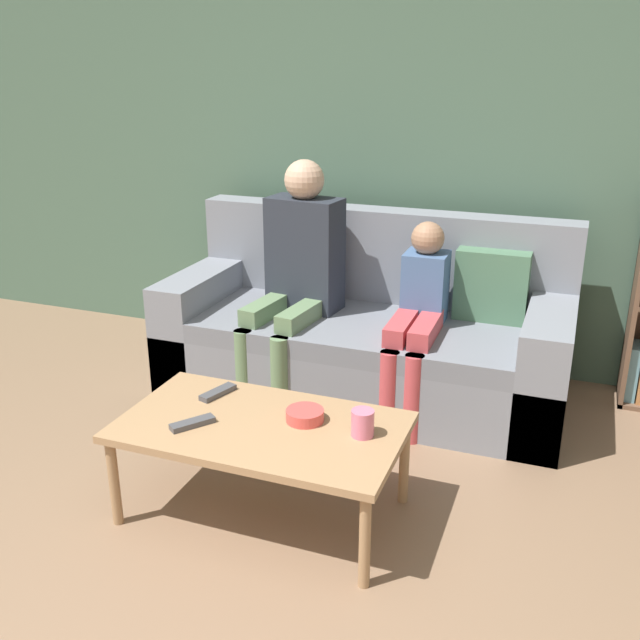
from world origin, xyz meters
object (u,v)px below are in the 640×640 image
(snack_bowl, at_px, (305,415))
(person_adult, at_px, (298,263))
(tv_remote_1, at_px, (218,392))
(coffee_table, at_px, (261,432))
(cup_near, at_px, (363,423))
(person_child, at_px, (418,311))
(couch, at_px, (367,337))
(tv_remote_0, at_px, (193,423))

(snack_bowl, bearing_deg, person_adult, 113.40)
(tv_remote_1, bearing_deg, coffee_table, -13.09)
(cup_near, bearing_deg, person_child, 92.09)
(couch, distance_m, tv_remote_0, 1.34)
(person_adult, distance_m, person_child, 0.68)
(couch, bearing_deg, person_child, -25.39)
(coffee_table, relative_size, person_child, 1.14)
(tv_remote_0, xyz_separation_m, tv_remote_1, (-0.04, 0.27, 0.00))
(cup_near, bearing_deg, couch, 106.24)
(couch, height_order, person_child, person_child)
(coffee_table, xyz_separation_m, tv_remote_0, (-0.23, -0.11, 0.05))
(person_adult, bearing_deg, tv_remote_0, -79.81)
(tv_remote_1, bearing_deg, snack_bowl, 6.92)
(couch, bearing_deg, cup_near, -73.76)
(person_adult, height_order, person_child, person_adult)
(person_adult, relative_size, tv_remote_0, 7.32)
(coffee_table, height_order, snack_bowl, snack_bowl)
(tv_remote_0, bearing_deg, cup_near, 50.41)
(coffee_table, bearing_deg, couch, 87.75)
(cup_near, xyz_separation_m, snack_bowl, (-0.24, 0.03, -0.03))
(tv_remote_1, bearing_deg, couch, 90.78)
(couch, bearing_deg, coffee_table, -92.25)
(couch, distance_m, coffee_table, 1.21)
(coffee_table, height_order, cup_near, cup_near)
(couch, relative_size, coffee_table, 1.93)
(tv_remote_0, distance_m, tv_remote_1, 0.27)
(person_child, distance_m, cup_near, 1.02)
(person_child, bearing_deg, cup_near, -88.83)
(couch, xyz_separation_m, tv_remote_0, (-0.28, -1.31, 0.10))
(cup_near, bearing_deg, coffee_table, -172.48)
(person_adult, relative_size, tv_remote_1, 6.86)
(coffee_table, bearing_deg, tv_remote_1, 149.24)
(tv_remote_1, distance_m, snack_bowl, 0.42)
(coffee_table, xyz_separation_m, snack_bowl, (0.15, 0.08, 0.06))
(snack_bowl, bearing_deg, cup_near, -7.44)
(person_child, bearing_deg, tv_remote_1, -125.26)
(person_adult, relative_size, person_child, 1.28)
(person_adult, relative_size, cup_near, 12.02)
(cup_near, distance_m, snack_bowl, 0.24)
(couch, xyz_separation_m, snack_bowl, (0.10, -1.12, 0.11))
(cup_near, bearing_deg, tv_remote_0, -165.77)
(couch, distance_m, person_child, 0.40)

